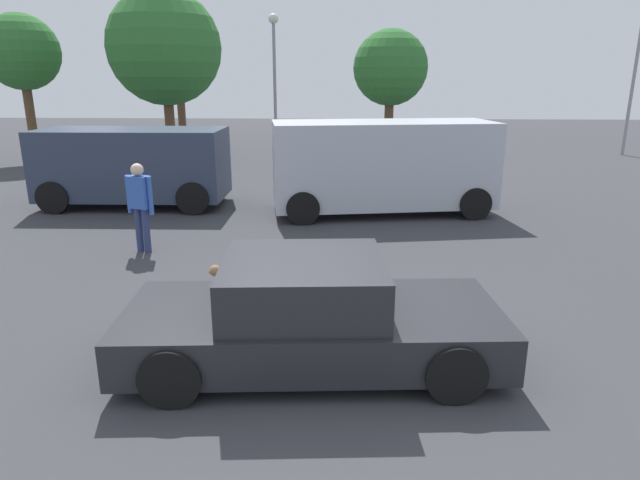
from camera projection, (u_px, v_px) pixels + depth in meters
The scene contains 12 objects.
ground_plane at pixel (319, 362), 6.44m from camera, with size 80.00×80.00×0.00m, color #38383D.
sedan_foreground at pixel (310, 316), 6.29m from camera, with size 4.39×2.15×1.26m.
dog at pixel (227, 272), 8.69m from camera, with size 0.53×0.47×0.41m.
van_white at pixel (382, 164), 13.28m from camera, with size 5.48×2.83×2.21m.
suv_dark at pixel (133, 164), 14.05m from camera, with size 4.66×2.16×1.97m.
pedestrian at pixel (140, 200), 10.26m from camera, with size 0.55×0.35×1.70m.
light_post_near at pixel (274, 58), 24.48m from camera, with size 0.44×0.44×5.91m.
light_post_mid at pixel (639, 44), 22.51m from camera, with size 0.44×0.44×6.75m.
tree_back_left at pixel (390, 68), 24.36m from camera, with size 3.31×3.31×5.30m.
tree_back_center at pixel (164, 48), 20.50m from camera, with size 4.23×4.23×6.41m.
tree_back_right at pixel (178, 62), 27.99m from camera, with size 3.72×3.72×5.88m.
tree_far_right at pixel (21, 53), 20.82m from camera, with size 2.83×2.83×5.57m.
Camera 1 is at (0.26, -5.76, 3.20)m, focal length 30.85 mm.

